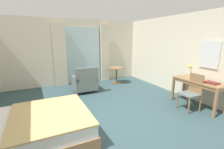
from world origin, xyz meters
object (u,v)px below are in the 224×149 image
bed (27,130)px  desk_lamp (190,67)px  armchair_by_window (85,82)px  round_cafe_table (116,71)px  closed_book (212,83)px  writing_desk (199,84)px  desk_chair (192,90)px

bed → desk_lamp: desk_lamp is taller
armchair_by_window → round_cafe_table: (1.53, 0.51, 0.15)m
bed → armchair_by_window: bearing=52.3°
round_cafe_table → closed_book: bearing=-74.1°
bed → round_cafe_table: bed is taller
desk_lamp → armchair_by_window: 3.42m
desk_lamp → closed_book: desk_lamp is taller
bed → round_cafe_table: (3.31, 2.83, 0.23)m
writing_desk → armchair_by_window: size_ratio=1.47×
desk_lamp → round_cafe_table: desk_lamp is taller
desk_lamp → armchair_by_window: bearing=136.5°
writing_desk → armchair_by_window: 3.59m
armchair_by_window → round_cafe_table: size_ratio=1.35×
desk_chair → armchair_by_window: 3.41m
bed → desk_chair: (3.93, -0.33, 0.26)m
desk_chair → round_cafe_table: bearing=101.1°
writing_desk → desk_chair: (-0.33, -0.07, -0.12)m
writing_desk → desk_chair: 0.36m
bed → round_cafe_table: bearing=40.5°
bed → writing_desk: 4.29m
desk_lamp → round_cafe_table: (-0.90, 2.81, -0.58)m
writing_desk → round_cafe_table: bearing=107.1°
armchair_by_window → desk_lamp: bearing=-43.5°
bed → desk_chair: bearing=-4.8°
writing_desk → closed_book: closed_book is taller
closed_book → desk_lamp: bearing=95.9°
bed → closed_book: (4.29, -0.60, 0.50)m
desk_chair → armchair_by_window: size_ratio=1.06×
bed → writing_desk: bed is taller
writing_desk → closed_book: size_ratio=4.36×
armchair_by_window → round_cafe_table: 1.62m
writing_desk → armchair_by_window: bearing=133.9°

